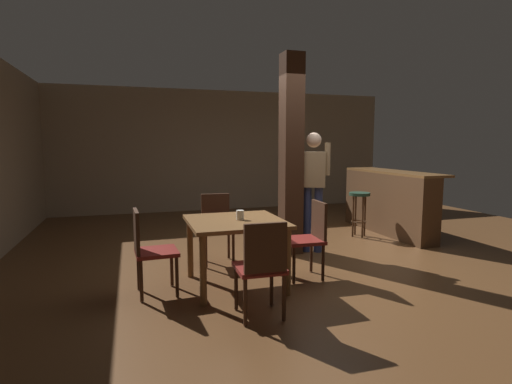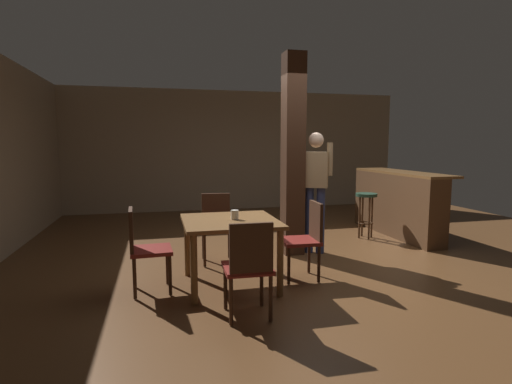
{
  "view_description": "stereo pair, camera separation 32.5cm",
  "coord_description": "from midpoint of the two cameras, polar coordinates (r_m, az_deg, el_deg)",
  "views": [
    {
      "loc": [
        -2.2,
        -4.84,
        1.56
      ],
      "look_at": [
        -0.63,
        0.17,
        0.93
      ],
      "focal_mm": 28.0,
      "sensor_mm": 36.0,
      "label": 1
    },
    {
      "loc": [
        -1.89,
        -4.92,
        1.56
      ],
      "look_at": [
        -0.63,
        0.17,
        0.93
      ],
      "focal_mm": 28.0,
      "sensor_mm": 36.0,
      "label": 2
    }
  ],
  "objects": [
    {
      "name": "bar_counter",
      "position": [
        7.31,
        20.61,
        -1.45
      ],
      "size": [
        0.56,
        2.2,
        1.09
      ],
      "color": "brown",
      "rests_on": "ground_plane"
    },
    {
      "name": "bar_stool_near",
      "position": [
        6.9,
        16.77,
        -1.72
      ],
      "size": [
        0.35,
        0.35,
        0.75
      ],
      "color": "#1E3828",
      "rests_on": "ground_plane"
    },
    {
      "name": "dining_table",
      "position": [
        4.39,
        -1.58,
        -5.41
      ],
      "size": [
        1.02,
        1.02,
        0.74
      ],
      "color": "brown",
      "rests_on": "ground_plane"
    },
    {
      "name": "standing_person",
      "position": [
        5.74,
        10.1,
        1.19
      ],
      "size": [
        0.45,
        0.33,
        1.72
      ],
      "color": "tan",
      "rests_on": "ground_plane"
    },
    {
      "name": "pillar",
      "position": [
        5.64,
        6.96,
        5.2
      ],
      "size": [
        0.28,
        0.28,
        2.8
      ],
      "primitive_type": "cube",
      "color": "#382114",
      "rests_on": "ground_plane"
    },
    {
      "name": "chair_south",
      "position": [
        3.57,
        1.61,
        -10.31
      ],
      "size": [
        0.43,
        0.43,
        0.89
      ],
      "color": "maroon",
      "rests_on": "ground_plane"
    },
    {
      "name": "chair_east",
      "position": [
        4.68,
        9.15,
        -6.23
      ],
      "size": [
        0.44,
        0.44,
        0.89
      ],
      "color": "maroon",
      "rests_on": "ground_plane"
    },
    {
      "name": "chair_west",
      "position": [
        4.31,
        -13.71,
        -7.47
      ],
      "size": [
        0.44,
        0.44,
        0.89
      ],
      "color": "maroon",
      "rests_on": "ground_plane"
    },
    {
      "name": "chair_north",
      "position": [
        5.32,
        -3.9,
        -4.57
      ],
      "size": [
        0.45,
        0.45,
        0.89
      ],
      "color": "maroon",
      "rests_on": "ground_plane"
    },
    {
      "name": "wall_back",
      "position": [
        9.6,
        -1.57,
        5.93
      ],
      "size": [
        8.0,
        0.1,
        2.8
      ],
      "primitive_type": "cube",
      "color": "gray",
      "rests_on": "ground_plane"
    },
    {
      "name": "ground_plane",
      "position": [
        5.52,
        8.64,
        -9.63
      ],
      "size": [
        10.8,
        10.8,
        0.0
      ],
      "primitive_type": "plane",
      "color": "brown"
    },
    {
      "name": "napkin_cup",
      "position": [
        4.37,
        -0.93,
        -3.28
      ],
      "size": [
        0.09,
        0.09,
        0.1
      ],
      "primitive_type": "cylinder",
      "color": "silver",
      "rests_on": "dining_table"
    }
  ]
}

